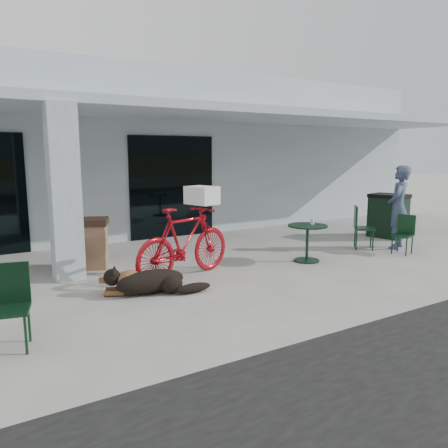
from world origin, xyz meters
TOP-DOWN VIEW (x-y plane):
  - ground at (0.00, 0.00)m, footprint 80.00×80.00m
  - building at (0.00, 8.50)m, footprint 22.00×7.00m
  - storefront_glass_right at (1.80, 4.98)m, footprint 2.40×0.06m
  - column at (-1.50, 2.30)m, footprint 0.50×0.50m
  - overhang at (0.00, 3.60)m, footprint 22.00×2.80m
  - bicycle at (0.33, 1.24)m, footprint 2.27×1.21m
  - laundry_basket at (0.76, 1.37)m, footprint 0.56×0.65m
  - dog at (-0.55, 0.70)m, footprint 1.40×0.93m
  - cup_near_dog at (-0.18, 0.78)m, footprint 0.10×0.10m
  - cafe_chair_near at (-2.70, -0.41)m, footprint 0.54×0.58m
  - cafe_table_far at (3.06, 1.01)m, footprint 1.02×1.02m
  - cafe_chair_far_a at (5.03, 1.23)m, footprint 0.68×0.68m
  - cafe_chair_far_b at (5.37, 0.42)m, footprint 0.52×0.50m
  - person at (5.76, 0.88)m, footprint 0.86×0.75m
  - cup_on_table at (3.23, 1.06)m, footprint 0.10×0.10m
  - trash_receptacle at (-0.91, 2.80)m, footprint 0.76×0.76m
  - wheeled_bin at (6.74, 1.92)m, footprint 0.92×1.06m

SIDE VIEW (x-z plane):
  - ground at x=0.00m, z-range 0.00..0.00m
  - cup_near_dog at x=-0.18m, z-range 0.00..0.10m
  - dog at x=-0.55m, z-range 0.00..0.44m
  - cafe_table_far at x=3.06m, z-range 0.00..0.77m
  - cafe_chair_far_b at x=5.37m, z-range 0.00..0.88m
  - cafe_chair_near at x=-2.70m, z-range 0.00..0.99m
  - trash_receptacle at x=-0.91m, z-range 0.00..0.99m
  - cafe_chair_far_a at x=5.03m, z-range 0.00..1.02m
  - wheeled_bin at x=6.74m, z-range 0.00..1.17m
  - bicycle at x=0.33m, z-range 0.00..1.31m
  - cup_on_table at x=3.23m, z-range 0.77..0.88m
  - person at x=5.76m, z-range 0.00..1.97m
  - storefront_glass_right at x=1.80m, z-range 0.00..2.70m
  - laundry_basket at x=0.76m, z-range 1.31..1.65m
  - column at x=-1.50m, z-range 0.00..3.12m
  - building at x=0.00m, z-range 0.00..4.50m
  - overhang at x=0.00m, z-range 3.12..3.30m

